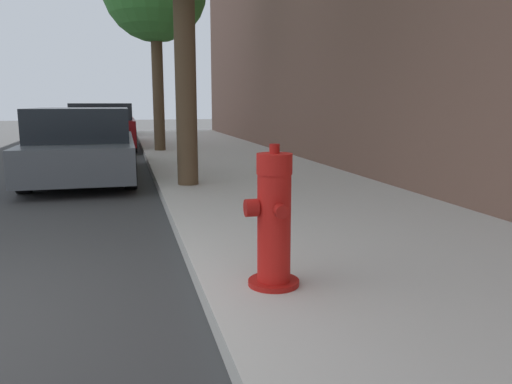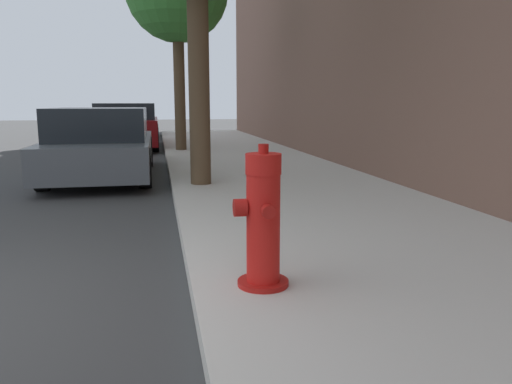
% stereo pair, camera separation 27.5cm
% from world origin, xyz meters
% --- Properties ---
extents(sidewalk_slab, '(3.46, 40.00, 0.14)m').
position_xyz_m(sidewalk_slab, '(3.85, 0.00, 0.07)').
color(sidewalk_slab, beige).
rests_on(sidewalk_slab, ground_plane).
extents(fire_hydrant, '(0.38, 0.37, 0.98)m').
position_xyz_m(fire_hydrant, '(2.60, 0.14, 0.59)').
color(fire_hydrant, '#A91511').
rests_on(fire_hydrant, sidewalk_slab).
extents(parked_car_near, '(1.81, 4.50, 1.30)m').
position_xyz_m(parked_car_near, '(0.90, 6.62, 0.63)').
color(parked_car_near, '#4C5156').
rests_on(parked_car_near, ground_plane).
extents(parked_car_mid, '(1.88, 4.36, 1.38)m').
position_xyz_m(parked_car_mid, '(1.03, 12.80, 0.68)').
color(parked_car_mid, maroon).
rests_on(parked_car_mid, ground_plane).
extents(parked_car_far, '(1.72, 3.81, 1.37)m').
position_xyz_m(parked_car_far, '(0.98, 17.95, 0.66)').
color(parked_car_far, '#B7B7BC').
rests_on(parked_car_far, ground_plane).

